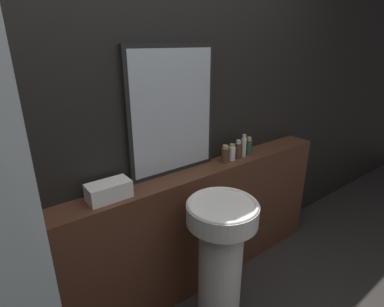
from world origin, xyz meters
name	(u,v)px	position (x,y,z in m)	size (l,w,h in m)	color
wall_back	(156,119)	(0.00, 1.31, 1.25)	(8.00, 0.06, 2.50)	black
vanity_counter	(171,241)	(0.00, 1.18, 0.45)	(2.71, 0.20, 0.90)	#512D1E
pedestal_sink	(220,258)	(0.10, 0.81, 0.51)	(0.40, 0.40, 0.88)	white
mirror	(173,112)	(0.09, 1.26, 1.29)	(0.61, 0.03, 0.78)	black
towel_stack	(109,191)	(-0.38, 1.18, 0.95)	(0.23, 0.12, 0.09)	white
shampoo_bottle	(225,154)	(0.46, 1.18, 0.96)	(0.06, 0.06, 0.12)	#4C3823
conditioner_bottle	(232,153)	(0.53, 1.18, 0.95)	(0.05, 0.05, 0.12)	white
lotion_bottle	(238,150)	(0.59, 1.18, 0.96)	(0.05, 0.05, 0.13)	#4C3823
body_wash_bottle	(244,146)	(0.64, 1.18, 0.98)	(0.04, 0.04, 0.17)	beige
hand_soap_bottle	(249,147)	(0.70, 1.18, 0.96)	(0.04, 0.04, 0.13)	#2D4C3D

